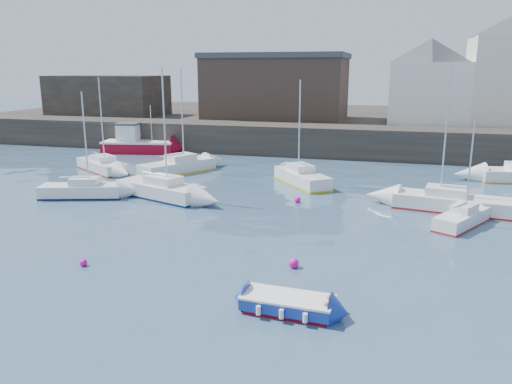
% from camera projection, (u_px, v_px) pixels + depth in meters
% --- Properties ---
extents(water, '(220.00, 220.00, 0.00)m').
position_uv_depth(water, '(172.00, 304.00, 18.89)').
color(water, '#2D4760').
rests_on(water, ground).
extents(quay_wall, '(90.00, 5.00, 3.00)m').
position_uv_depth(quay_wall, '(315.00, 140.00, 51.28)').
color(quay_wall, '#28231E').
rests_on(quay_wall, ground).
extents(land_strip, '(90.00, 32.00, 2.80)m').
position_uv_depth(land_strip, '(335.00, 123.00, 68.15)').
color(land_strip, '#28231E').
rests_on(land_strip, ground).
extents(bldg_east_d, '(11.14, 11.14, 8.95)m').
position_uv_depth(bldg_east_d, '(429.00, 81.00, 53.12)').
color(bldg_east_d, white).
rests_on(bldg_east_d, land_strip).
extents(warehouse, '(16.40, 10.40, 7.60)m').
position_uv_depth(warehouse, '(277.00, 86.00, 59.08)').
color(warehouse, '#3D2D26').
rests_on(warehouse, land_strip).
extents(bldg_west, '(14.00, 8.00, 5.00)m').
position_uv_depth(bldg_west, '(108.00, 95.00, 64.13)').
color(bldg_west, '#353028').
rests_on(bldg_west, land_strip).
extents(blue_dinghy, '(3.45, 1.89, 0.64)m').
position_uv_depth(blue_dinghy, '(288.00, 303.00, 18.14)').
color(blue_dinghy, maroon).
rests_on(blue_dinghy, ground).
extents(fishing_boat, '(7.92, 4.21, 4.98)m').
position_uv_depth(fishing_boat, '(137.00, 143.00, 52.85)').
color(fishing_boat, maroon).
rests_on(fishing_boat, ground).
extents(sailboat_a, '(5.80, 3.31, 7.19)m').
position_uv_depth(sailboat_a, '(82.00, 190.00, 34.39)').
color(sailboat_a, white).
rests_on(sailboat_a, ground).
extents(sailboat_b, '(7.10, 4.37, 8.72)m').
position_uv_depth(sailboat_b, '(161.00, 190.00, 34.31)').
color(sailboat_b, white).
rests_on(sailboat_b, ground).
extents(sailboat_c, '(3.48, 4.57, 5.87)m').
position_uv_depth(sailboat_c, '(462.00, 218.00, 28.14)').
color(sailboat_c, white).
rests_on(sailboat_c, ground).
extents(sailboat_d, '(7.20, 3.33, 8.84)m').
position_uv_depth(sailboat_d, '(450.00, 202.00, 31.21)').
color(sailboat_d, white).
rests_on(sailboat_d, ground).
extents(sailboat_e, '(6.27, 5.04, 7.97)m').
position_uv_depth(sailboat_e, '(102.00, 165.00, 43.15)').
color(sailboat_e, white).
rests_on(sailboat_e, ground).
extents(sailboat_f, '(5.26, 5.94, 7.86)m').
position_uv_depth(sailboat_f, '(302.00, 177.00, 38.28)').
color(sailboat_f, white).
rests_on(sailboat_f, ground).
extents(sailboat_h, '(5.24, 6.96, 8.73)m').
position_uv_depth(sailboat_h, '(178.00, 166.00, 42.55)').
color(sailboat_h, white).
rests_on(sailboat_h, ground).
extents(buoy_near, '(0.34, 0.34, 0.34)m').
position_uv_depth(buoy_near, '(84.00, 266.00, 22.52)').
color(buoy_near, '#FF06A4').
rests_on(buoy_near, ground).
extents(buoy_mid, '(0.46, 0.46, 0.46)m').
position_uv_depth(buoy_mid, '(294.00, 268.00, 22.33)').
color(buoy_mid, '#FF06A4').
rests_on(buoy_mid, ground).
extents(buoy_far, '(0.42, 0.42, 0.42)m').
position_uv_depth(buoy_far, '(298.00, 203.00, 33.17)').
color(buoy_far, '#FF06A4').
rests_on(buoy_far, ground).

